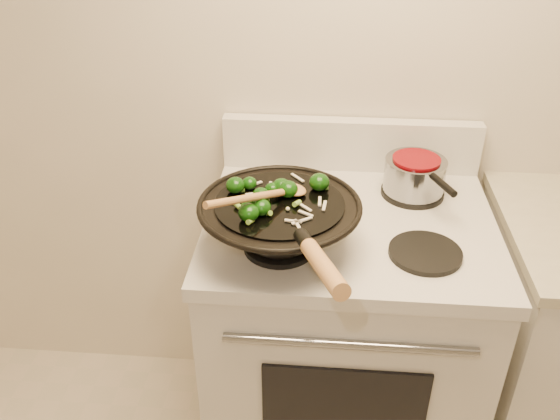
{
  "coord_description": "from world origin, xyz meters",
  "views": [
    {
      "loc": [
        -0.22,
        -0.19,
        1.78
      ],
      "look_at": [
        -0.32,
        1.03,
        1.03
      ],
      "focal_mm": 38.0,
      "sensor_mm": 36.0,
      "label": 1
    }
  ],
  "objects": [
    {
      "name": "stirfry",
      "position": [
        -0.35,
        1.03,
        1.07
      ],
      "size": [
        0.25,
        0.26,
        0.04
      ],
      "color": "#0D3608",
      "rests_on": "wok"
    },
    {
      "name": "wooden_spoon",
      "position": [
        -0.34,
        1.0,
        1.09
      ],
      "size": [
        0.22,
        0.27,
        0.1
      ],
      "color": "#B17B45",
      "rests_on": "wok"
    },
    {
      "name": "stove",
      "position": [
        -0.14,
        1.17,
        0.47
      ],
      "size": [
        0.78,
        0.67,
        1.08
      ],
      "color": "silver",
      "rests_on": "ground"
    },
    {
      "name": "saucepan",
      "position": [
        0.04,
        1.32,
        0.98
      ],
      "size": [
        0.17,
        0.27,
        0.1
      ],
      "color": "gray",
      "rests_on": "stove"
    },
    {
      "name": "wok",
      "position": [
        -0.32,
        1.02,
        1.0
      ],
      "size": [
        0.4,
        0.64,
        0.23
      ],
      "color": "black",
      "rests_on": "stove"
    }
  ]
}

